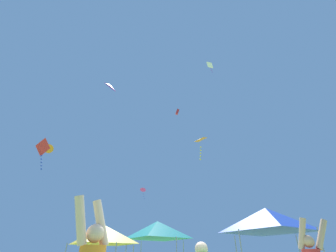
% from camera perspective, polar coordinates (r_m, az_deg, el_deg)
% --- Properties ---
extents(canopy_tent_yellow, '(2.62, 2.62, 2.81)m').
position_cam_1_polar(canopy_tent_yellow, '(13.06, -15.49, -24.42)').
color(canopy_tent_yellow, '#9E9EA3').
rests_on(canopy_tent_yellow, ground).
extents(canopy_tent_teal, '(3.25, 3.25, 3.48)m').
position_cam_1_polar(canopy_tent_teal, '(16.22, -2.67, -24.23)').
color(canopy_tent_teal, '#9E9EA3').
rests_on(canopy_tent_teal, ground).
extents(canopy_tent_blue, '(3.13, 3.13, 3.35)m').
position_cam_1_polar(canopy_tent_blue, '(11.88, 23.29, -20.46)').
color(canopy_tent_blue, '#9E9EA3').
rests_on(canopy_tent_blue, ground).
extents(kite_white_diamond, '(0.79, 0.76, 1.46)m').
position_cam_1_polar(kite_white_diamond, '(25.39, 10.36, 14.50)').
color(kite_white_diamond, white).
extents(kite_orange_delta, '(0.99, 0.91, 0.72)m').
position_cam_1_polar(kite_orange_delta, '(23.28, -27.35, -4.95)').
color(kite_orange_delta, orange).
extents(kite_red_diamond, '(0.88, 0.85, 2.15)m').
position_cam_1_polar(kite_red_diamond, '(19.38, -28.52, -5.03)').
color(kite_red_diamond, red).
extents(kite_magenta_delta, '(0.83, 0.77, 1.62)m').
position_cam_1_polar(kite_magenta_delta, '(34.87, -6.18, -15.37)').
color(kite_magenta_delta, '#D6389E').
extents(kite_purple_delta, '(1.57, 1.75, 1.12)m').
position_cam_1_polar(kite_purple_delta, '(25.42, -13.97, 9.49)').
color(kite_purple_delta, purple).
extents(kite_red_box, '(0.74, 0.59, 1.03)m').
position_cam_1_polar(kite_red_box, '(38.29, 2.32, 3.51)').
color(kite_red_box, red).
extents(kite_orange_diamond, '(1.83, 1.68, 3.06)m').
position_cam_1_polar(kite_orange_diamond, '(29.67, 7.96, -3.59)').
color(kite_orange_diamond, orange).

